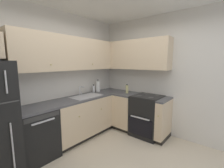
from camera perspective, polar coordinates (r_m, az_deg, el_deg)
wall_back at (r=3.28m, az=-21.50°, el=2.30°), size 3.56×0.05×2.67m
wall_right at (r=3.55m, az=19.80°, el=2.80°), size 0.05×3.39×2.67m
dishwasher at (r=2.99m, az=-26.94°, el=-16.61°), size 0.60×0.63×0.86m
lower_cabinets_back at (r=3.46m, az=-11.46°, el=-12.36°), size 1.37×0.62×0.86m
countertop_back at (r=3.33m, az=-11.68°, el=-5.22°), size 2.58×0.60×0.03m
lower_cabinets_right at (r=3.70m, az=8.63°, el=-10.93°), size 0.62×1.24×0.86m
countertop_right at (r=3.58m, az=8.76°, el=-4.21°), size 0.60×1.24×0.03m
oven_range at (r=3.56m, az=13.23°, el=-11.44°), size 0.68×0.62×1.05m
upper_cabinets_back at (r=3.26m, az=-15.98°, el=11.00°), size 2.26×0.34×0.68m
upper_cabinets_right at (r=3.70m, az=7.90°, el=10.88°), size 0.32×1.77×0.68m
sink at (r=3.39m, az=-9.63°, el=-5.30°), size 0.68×0.40×0.10m
faucet at (r=3.52m, az=-11.85°, el=-2.14°), size 0.07×0.16×0.21m
soap_bottle at (r=3.80m, az=-6.96°, el=-1.84°), size 0.06×0.06×0.20m
paper_towel_roll at (r=3.86m, az=-5.36°, el=-0.93°), size 0.11×0.11×0.32m
oil_bottle at (r=3.67m, az=5.71°, el=-1.90°), size 0.07×0.07×0.22m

